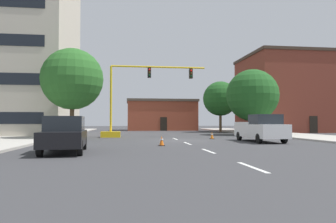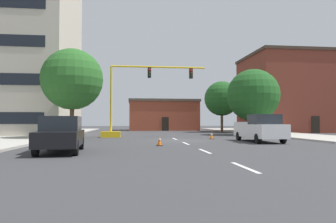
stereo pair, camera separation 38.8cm
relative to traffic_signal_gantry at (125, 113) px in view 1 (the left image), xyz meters
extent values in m
plane|color=#38383A|center=(4.30, -5.80, -2.30)|extent=(160.00, 160.00, 0.00)
cube|color=#B2ADA3|center=(-8.58, 2.20, -2.23)|extent=(6.00, 56.00, 0.14)
cube|color=#B2ADA3|center=(17.18, 2.20, -2.23)|extent=(6.00, 56.00, 0.14)
cube|color=silver|center=(4.30, -19.80, -2.29)|extent=(0.16, 2.40, 0.01)
cube|color=silver|center=(4.30, -14.30, -2.29)|extent=(0.16, 2.40, 0.01)
cube|color=silver|center=(4.30, -8.80, -2.29)|extent=(0.16, 2.40, 0.01)
cube|color=silver|center=(4.30, -3.30, -2.29)|extent=(0.16, 2.40, 0.01)
cube|color=beige|center=(-13.23, 6.82, 8.54)|extent=(14.01, 12.92, 21.68)
cube|color=brown|center=(5.95, 23.34, 0.09)|extent=(11.44, 7.48, 4.77)
cube|color=#4C4238|center=(5.95, 23.34, 2.67)|extent=(11.74, 7.78, 0.40)
cube|color=black|center=(5.95, 19.57, -1.20)|extent=(1.10, 0.06, 2.20)
cube|color=brown|center=(23.91, 12.82, 3.06)|extent=(13.07, 10.99, 10.71)
cube|color=#3D2D23|center=(23.91, 12.82, 8.61)|extent=(13.37, 11.29, 0.40)
cube|color=black|center=(23.91, 7.30, -1.20)|extent=(1.10, 0.06, 2.20)
cube|color=yellow|center=(-1.32, 0.00, -2.02)|extent=(1.80, 1.20, 0.55)
cylinder|color=yellow|center=(-1.32, 0.00, 1.35)|extent=(0.20, 0.20, 6.20)
cylinder|color=yellow|center=(3.20, 0.00, 4.45)|extent=(9.05, 0.16, 0.16)
cube|color=black|center=(2.30, 0.00, 3.88)|extent=(0.32, 0.36, 0.95)
sphere|color=red|center=(2.30, -0.19, 4.15)|extent=(0.20, 0.20, 0.20)
sphere|color=#38280A|center=(2.30, -0.19, 3.87)|extent=(0.20, 0.20, 0.20)
sphere|color=black|center=(2.30, -0.19, 3.59)|extent=(0.20, 0.20, 0.20)
cube|color=black|center=(6.37, 0.00, 3.88)|extent=(0.32, 0.36, 0.95)
sphere|color=red|center=(6.37, -0.19, 4.15)|extent=(0.20, 0.20, 0.20)
sphere|color=#38280A|center=(6.37, -0.19, 3.87)|extent=(0.20, 0.20, 0.20)
sphere|color=black|center=(6.37, -0.19, 3.59)|extent=(0.20, 0.20, 0.20)
cylinder|color=#4C3823|center=(-4.46, -2.34, -0.72)|extent=(0.36, 0.36, 3.16)
sphere|color=#286023|center=(-4.46, -2.34, 2.83)|extent=(5.25, 5.25, 5.25)
cylinder|color=brown|center=(13.11, 12.27, -0.85)|extent=(0.36, 0.36, 2.89)
sphere|color=#1E511E|center=(13.11, 12.27, 2.40)|extent=(4.83, 4.83, 4.83)
cylinder|color=brown|center=(13.98, 3.18, -1.17)|extent=(0.36, 0.36, 2.25)
sphere|color=#1E511E|center=(13.98, 3.18, 2.11)|extent=(5.76, 5.76, 5.76)
cube|color=white|center=(9.95, -7.77, -1.48)|extent=(2.02, 5.41, 0.95)
cube|color=#1E2328|center=(9.95, -8.67, -0.66)|extent=(1.85, 1.81, 0.70)
cube|color=white|center=(9.94, -6.58, -0.93)|extent=(2.01, 2.82, 0.16)
cylinder|color=black|center=(10.85, -9.60, -1.96)|extent=(0.22, 0.68, 0.68)
cylinder|color=black|center=(9.05, -9.61, -1.96)|extent=(0.22, 0.68, 0.68)
cylinder|color=black|center=(10.84, -5.93, -1.96)|extent=(0.22, 0.68, 0.68)
cylinder|color=black|center=(9.04, -5.94, -1.96)|extent=(0.22, 0.68, 0.68)
cube|color=black|center=(-2.72, -14.17, -1.61)|extent=(2.20, 4.63, 0.70)
cube|color=#1E2328|center=(-2.72, -14.07, -0.91)|extent=(1.88, 2.43, 0.70)
cylinder|color=black|center=(-3.66, -12.71, -1.96)|extent=(0.27, 0.70, 0.68)
cylinder|color=black|center=(-2.02, -12.58, -1.96)|extent=(0.27, 0.70, 0.68)
cylinder|color=black|center=(-3.42, -15.76, -1.96)|extent=(0.27, 0.70, 0.68)
cylinder|color=black|center=(-1.77, -15.63, -1.96)|extent=(0.27, 0.70, 0.68)
cube|color=black|center=(7.38, -3.93, -2.28)|extent=(0.36, 0.36, 0.04)
cone|color=orange|center=(7.38, -3.93, -1.96)|extent=(0.28, 0.28, 0.59)
cylinder|color=white|center=(7.38, -3.93, -1.89)|extent=(0.19, 0.19, 0.08)
cube|color=black|center=(2.34, -10.67, -2.28)|extent=(0.36, 0.36, 0.04)
cone|color=orange|center=(2.34, -10.67, -1.97)|extent=(0.28, 0.28, 0.57)
cylinder|color=white|center=(2.34, -10.67, -1.90)|extent=(0.19, 0.19, 0.08)
camera|label=1|loc=(0.29, -29.41, -0.81)|focal=32.90mm
camera|label=2|loc=(0.67, -29.46, -0.81)|focal=32.90mm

